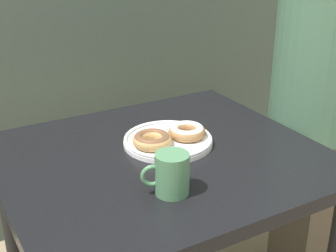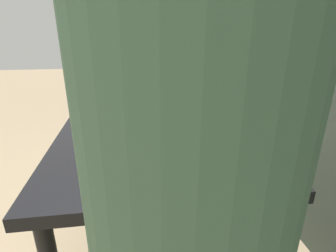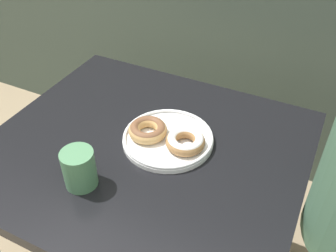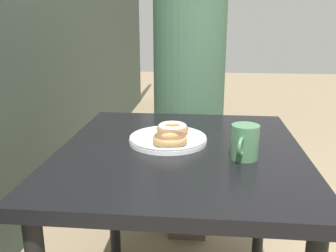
# 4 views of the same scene
# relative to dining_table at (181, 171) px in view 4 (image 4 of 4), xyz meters

# --- Properties ---
(dining_table) EXTENTS (0.92, 0.81, 0.72)m
(dining_table) POSITION_rel_dining_table_xyz_m (0.00, 0.00, 0.00)
(dining_table) COLOR black
(dining_table) RESTS_ON ground_plane
(donut_plate) EXTENTS (0.28, 0.27, 0.05)m
(donut_plate) POSITION_rel_dining_table_xyz_m (0.05, 0.04, 0.11)
(donut_plate) COLOR white
(donut_plate) RESTS_ON dining_table
(coffee_mug) EXTENTS (0.12, 0.09, 0.11)m
(coffee_mug) POSITION_rel_dining_table_xyz_m (-0.08, -0.20, 0.14)
(coffee_mug) COLOR #4C7F56
(coffee_mug) RESTS_ON dining_table
(person_figure) EXTENTS (0.37, 0.35, 1.45)m
(person_figure) POSITION_rel_dining_table_xyz_m (0.65, 0.00, 0.16)
(person_figure) COLOR brown
(person_figure) RESTS_ON ground_plane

